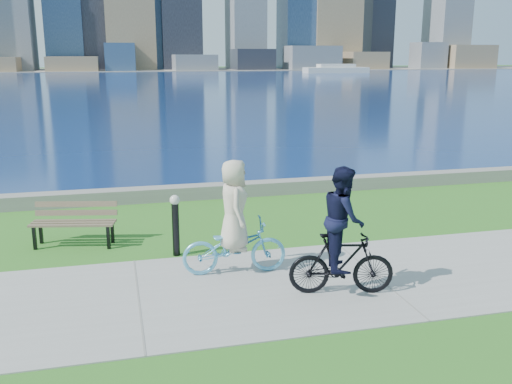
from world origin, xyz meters
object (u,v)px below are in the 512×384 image
bollard_lamp (175,221)px  cyclist_man (342,241)px  park_bench (74,220)px  cyclist_woman (234,232)px

bollard_lamp → cyclist_man: (2.33, -2.45, 0.21)m
park_bench → cyclist_woman: (2.77, -2.29, 0.24)m
bollard_lamp → cyclist_man: cyclist_man is taller
park_bench → bollard_lamp: bearing=-18.3°
cyclist_woman → cyclist_man: size_ratio=0.97×
cyclist_woman → cyclist_man: (1.45, -1.27, 0.13)m
bollard_lamp → cyclist_man: size_ratio=0.57×
cyclist_man → bollard_lamp: bearing=57.0°
park_bench → bollard_lamp: (1.89, -1.12, 0.16)m
cyclist_man → cyclist_woman: bearing=62.2°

